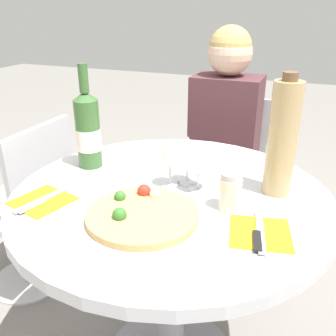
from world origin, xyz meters
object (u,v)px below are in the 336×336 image
chair_behind_diner (224,178)px  pizza_large (142,214)px  dining_table (171,235)px  seated_diner (220,161)px  chair_empty_side (27,213)px  wine_bottle (88,130)px  tall_carafe (282,139)px

chair_behind_diner → pizza_large: 1.08m
dining_table → seated_diner: (-0.02, 0.72, -0.03)m
chair_empty_side → pizza_large: size_ratio=2.71×
seated_diner → wine_bottle: bearing=64.0°
chair_behind_diner → wine_bottle: wine_bottle is taller
pizza_large → tall_carafe: tall_carafe is taller
chair_behind_diner → wine_bottle: (-0.31, -0.77, 0.46)m
dining_table → chair_behind_diner: bearing=91.6°
chair_behind_diner → wine_bottle: size_ratio=2.30×
seated_diner → chair_empty_side: 0.94m
wine_bottle → tall_carafe: bearing=3.1°
dining_table → pizza_large: pizza_large is taller
pizza_large → seated_diner: bearing=90.4°
tall_carafe → seated_diner: bearing=117.9°
seated_diner → pizza_large: (0.01, -0.89, 0.20)m
seated_diner → tall_carafe: seated_diner is taller
chair_behind_diner → chair_empty_side: same height
pizza_large → wine_bottle: (-0.32, 0.25, 0.12)m
pizza_large → tall_carafe: size_ratio=0.84×
pizza_large → wine_bottle: 0.42m
tall_carafe → chair_behind_diner: bearing=113.5°
wine_bottle → tall_carafe: 0.64m
dining_table → seated_diner: bearing=91.9°
chair_behind_diner → tall_carafe: tall_carafe is taller
wine_bottle → seated_diner: bearing=64.0°
chair_behind_diner → pizza_large: chair_behind_diner is taller
dining_table → pizza_large: size_ratio=3.22×
seated_diner → tall_carafe: (0.32, -0.61, 0.36)m
pizza_large → dining_table: bearing=84.0°
dining_table → seated_diner: 0.72m
chair_behind_diner → tall_carafe: (0.32, -0.74, 0.50)m
chair_empty_side → wine_bottle: bearing=-101.3°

